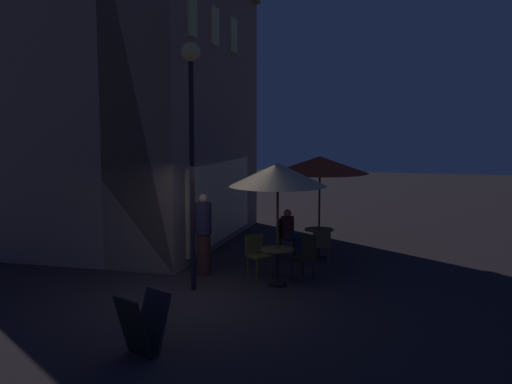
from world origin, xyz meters
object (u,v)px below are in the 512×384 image
Objects in this scene: cafe_table_0 at (277,259)px; patron_standing_1 at (204,235)px; cafe_table_1 at (319,237)px; cafe_chair_1 at (257,252)px; patron_seated_0 at (290,230)px; patio_umbrella_1 at (320,165)px; cafe_chair_0 at (306,253)px; patio_umbrella_0 at (278,175)px; cafe_chair_3 at (321,242)px; street_lamp_near_corner at (191,110)px; cafe_chair_2 at (284,234)px; menu_sandwich_board at (143,324)px.

patron_standing_1 is (0.38, 1.76, 0.36)m from cafe_table_0.
cafe_chair_1 is (-2.23, 1.01, 0.04)m from cafe_table_1.
cafe_table_1 is 0.75m from patron_seated_0.
patio_umbrella_1 is 2.64× the size of cafe_chair_0.
cafe_chair_1 reaches higher than cafe_table_1.
cafe_chair_1 is (0.52, 0.58, -1.73)m from patio_umbrella_0.
cafe_chair_3 is 0.51× the size of patron_standing_1.
street_lamp_near_corner is 2.92m from patron_standing_1.
patron_seated_0 is at bearing 6.39° from patio_umbrella_0.
cafe_table_0 is 0.30× the size of patio_umbrella_1.
patio_umbrella_1 is at bearing 0.00° from cafe_chair_2.
patio_umbrella_1 is 2.75m from cafe_chair_0.
cafe_chair_2 is at bearing 97.26° from cafe_table_1.
patron_seated_0 is (-0.09, 0.73, -1.64)m from patio_umbrella_1.
cafe_chair_3 is at bearing -166.94° from cafe_table_1.
menu_sandwich_board is at bearing -103.63° from patron_seated_0.
patio_umbrella_0 reaches higher than cafe_chair_2.
cafe_chair_0 is 0.53× the size of patron_standing_1.
patron_seated_0 is (6.75, -0.75, 0.22)m from menu_sandwich_board.
patio_umbrella_1 is at bearing -140.86° from cafe_chair_0.
cafe_table_0 is 1.75m from patio_umbrella_0.
cafe_chair_1 is 1.00× the size of cafe_chair_3.
street_lamp_near_corner is at bearing 128.57° from cafe_chair_3.
menu_sandwich_board is 0.49× the size of patron_standing_1.
patron_seated_0 reaches higher than cafe_table_0.
patron_seated_0 is (0.02, -0.15, 0.11)m from cafe_chair_2.
street_lamp_near_corner reaches higher than patron_seated_0.
cafe_chair_3 is at bearing -43.76° from patron_seated_0.
cafe_chair_0 is at bearing -178.52° from patio_umbrella_1.
cafe_table_1 is at bearing 13.70° from menu_sandwich_board.
cafe_chair_3 reaches higher than menu_sandwich_board.
street_lamp_near_corner is 3.90m from cafe_chair_0.
menu_sandwich_board is 1.16× the size of cafe_table_0.
cafe_chair_0 is (-2.13, -0.05, 0.06)m from cafe_table_1.
patron_standing_1 is (4.46, 0.70, 0.45)m from menu_sandwich_board.
menu_sandwich_board is 0.97× the size of cafe_chair_1.
cafe_table_0 is at bearing 45.00° from patio_umbrella_0.
patio_umbrella_0 is (-2.75, 0.43, 1.77)m from cafe_table_1.
cafe_chair_2 is 2.63m from patron_standing_1.
patio_umbrella_0 reaches higher than cafe_chair_3.
patron_standing_1 is (-2.28, 1.46, 0.23)m from patron_seated_0.
patio_umbrella_1 is (3.50, -1.99, -1.28)m from street_lamp_near_corner.
cafe_chair_3 is 1.13m from patron_seated_0.
patio_umbrella_0 is (4.08, -1.05, 1.83)m from menu_sandwich_board.
patio_umbrella_0 is (-0.00, -0.00, 1.75)m from cafe_table_0.
patron_standing_1 is at bearing 137.41° from cafe_table_1.
cafe_table_0 is 0.84× the size of cafe_chair_1.
cafe_table_1 is at bearing 0.00° from cafe_chair_2.
menu_sandwich_board is 0.74× the size of patron_seated_0.
street_lamp_near_corner reaches higher than cafe_chair_1.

